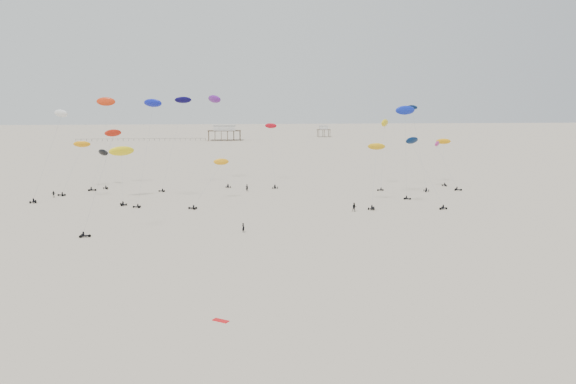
{
  "coord_description": "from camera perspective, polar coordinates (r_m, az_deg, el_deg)",
  "views": [
    {
      "loc": [
        -11.9,
        -12.47,
        22.84
      ],
      "look_at": [
        0.0,
        88.0,
        7.0
      ],
      "focal_mm": 35.0,
      "sensor_mm": 36.0,
      "label": 1
    }
  ],
  "objects": [
    {
      "name": "rig_7",
      "position": [
        102.37,
        -18.59,
        1.14
      ],
      "size": [
        7.96,
        3.57,
        18.72
      ],
      "rotation": [
        0.0,
        0.0,
        4.63
      ],
      "color": "black",
      "rests_on": "ground"
    },
    {
      "name": "rig_11",
      "position": [
        158.48,
        15.7,
        2.96
      ],
      "size": [
        6.44,
        9.13,
        13.37
      ],
      "rotation": [
        0.0,
        0.0,
        4.22
      ],
      "color": "black",
      "rests_on": "ground"
    },
    {
      "name": "spectator_0",
      "position": [
        101.75,
        -4.56,
        -4.1
      ],
      "size": [
        0.84,
        0.89,
        2.02
      ],
      "primitive_type": "imported",
      "rotation": [
        0.0,
        0.0,
        2.2
      ],
      "color": "black",
      "rests_on": "ground"
    },
    {
      "name": "rig_4",
      "position": [
        142.15,
        11.84,
        7.17
      ],
      "size": [
        5.55,
        7.96,
        22.7
      ],
      "rotation": [
        0.0,
        0.0,
        3.98
      ],
      "color": "black",
      "rests_on": "ground"
    },
    {
      "name": "spectator_2",
      "position": [
        150.67,
        -22.7,
        -0.52
      ],
      "size": [
        1.26,
        0.84,
        1.97
      ],
      "primitive_type": "imported",
      "rotation": [
        0.0,
        0.0,
        6.48
      ],
      "color": "black",
      "rests_on": "ground"
    },
    {
      "name": "ground_plane",
      "position": [
        214.03,
        -3.53,
        2.76
      ],
      "size": [
        900.0,
        900.0,
        0.0
      ],
      "primitive_type": "plane",
      "color": "beige"
    },
    {
      "name": "pavilion_small",
      "position": [
        399.47,
        3.64,
        6.1
      ],
      "size": [
        9.0,
        7.0,
        8.0
      ],
      "color": "brown",
      "rests_on": "ground"
    },
    {
      "name": "grounded_kite_b",
      "position": [
        61.77,
        -6.85,
        -12.87
      ],
      "size": [
        1.87,
        1.61,
        0.07
      ],
      "primitive_type": "cube",
      "rotation": [
        0.0,
        0.0,
        -0.62
      ],
      "color": "red",
      "rests_on": "ground"
    },
    {
      "name": "rig_5",
      "position": [
        129.98,
        8.84,
        2.72
      ],
      "size": [
        6.72,
        12.49,
        15.6
      ],
      "rotation": [
        0.0,
        0.0,
        5.68
      ],
      "color": "black",
      "rests_on": "ground"
    },
    {
      "name": "rig_8",
      "position": [
        141.62,
        -16.55,
        3.5
      ],
      "size": [
        6.79,
        14.58,
        14.85
      ],
      "rotation": [
        0.0,
        0.0,
        0.64
      ],
      "color": "black",
      "rests_on": "ground"
    },
    {
      "name": "rig_6",
      "position": [
        163.71,
        -18.02,
        7.78
      ],
      "size": [
        5.72,
        8.14,
        24.91
      ],
      "rotation": [
        0.0,
        0.0,
        3.61
      ],
      "color": "black",
      "rests_on": "ground"
    },
    {
      "name": "rig_2",
      "position": [
        132.77,
        -7.69,
        1.65
      ],
      "size": [
        9.38,
        14.91,
        16.55
      ],
      "rotation": [
        0.0,
        0.0,
        1.17
      ],
      "color": "black",
      "rests_on": "ground"
    },
    {
      "name": "pier_fence",
      "position": [
        366.58,
        -14.66,
        5.16
      ],
      "size": [
        80.2,
        0.2,
        1.5
      ],
      "color": "black",
      "rests_on": "ground"
    },
    {
      "name": "rig_15",
      "position": [
        167.21,
        -7.33,
        8.3
      ],
      "size": [
        7.0,
        18.68,
        27.31
      ],
      "rotation": [
        0.0,
        0.0,
        0.12
      ],
      "color": "black",
      "rests_on": "ground"
    },
    {
      "name": "rig_1",
      "position": [
        161.03,
        -1.59,
        4.22
      ],
      "size": [
        3.88,
        17.04,
        21.05
      ],
      "rotation": [
        0.0,
        0.0,
        6.28
      ],
      "color": "black",
      "rests_on": "ground"
    },
    {
      "name": "spectator_3",
      "position": [
        149.39,
        -4.19,
        0.08
      ],
      "size": [
        0.86,
        0.65,
        2.21
      ],
      "primitive_type": "imported",
      "rotation": [
        0.0,
        0.0,
        3.02
      ],
      "color": "black",
      "rests_on": "ground"
    },
    {
      "name": "rig_0",
      "position": [
        169.38,
        15.54,
        4.11
      ],
      "size": [
        5.09,
        9.95,
        13.8
      ],
      "rotation": [
        0.0,
        0.0,
        3.27
      ],
      "color": "black",
      "rests_on": "ground"
    },
    {
      "name": "spectator_1",
      "position": [
        121.69,
        6.74,
        -1.98
      ],
      "size": [
        1.16,
        0.74,
        2.27
      ],
      "primitive_type": "imported",
      "rotation": [
        0.0,
        0.0,
        6.2
      ],
      "color": "black",
      "rests_on": "ground"
    },
    {
      "name": "rig_9",
      "position": [
        159.44,
        9.74,
        6.11
      ],
      "size": [
        6.53,
        12.95,
        19.77
      ],
      "rotation": [
        0.0,
        0.0,
        1.8
      ],
      "color": "black",
      "rests_on": "ground"
    },
    {
      "name": "rig_10",
      "position": [
        159.07,
        -10.89,
        8.01
      ],
      "size": [
        8.88,
        13.18,
        26.16
      ],
      "rotation": [
        0.0,
        0.0,
        1.33
      ],
      "color": "black",
      "rests_on": "ground"
    },
    {
      "name": "rig_14",
      "position": [
        165.68,
        -18.5,
        3.01
      ],
      "size": [
        4.55,
        14.58,
        13.69
      ],
      "rotation": [
        0.0,
        0.0,
        4.45
      ],
      "color": "black",
      "rests_on": "ground"
    },
    {
      "name": "rig_17",
      "position": [
        162.27,
        -20.54,
        3.71
      ],
      "size": [
        5.55,
        17.02,
        18.36
      ],
      "rotation": [
        0.0,
        0.0,
        1.32
      ],
      "color": "black",
      "rests_on": "ground"
    },
    {
      "name": "pavilion_main",
      "position": [
        362.96,
        -6.48,
        5.9
      ],
      "size": [
        21.0,
        13.0,
        9.8
      ],
      "color": "brown",
      "rests_on": "ground"
    },
    {
      "name": "rig_16",
      "position": [
        142.69,
        -22.76,
        5.01
      ],
      "size": [
        9.9,
        5.43,
        21.89
      ],
      "rotation": [
        0.0,
        0.0,
        6.21
      ],
      "color": "black",
      "rests_on": "ground"
    },
    {
      "name": "rig_3",
      "position": [
        154.53,
        13.12,
        4.71
      ],
      "size": [
        4.76,
        10.28,
        22.86
      ],
      "rotation": [
        0.0,
        0.0,
        2.69
      ],
      "color": "black",
      "rests_on": "ground"
    },
    {
      "name": "rig_12",
      "position": [
        129.69,
        13.26,
        3.39
      ],
      "size": [
        8.53,
        9.75,
        16.33
      ],
      "rotation": [
        0.0,
        0.0,
        2.11
      ],
      "color": "black",
      "rests_on": "ground"
    },
    {
      "name": "rig_13",
      "position": [
        134.74,
        -13.77,
        7.53
      ],
      "size": [
        6.92,
        11.66,
        24.7
      ],
      "rotation": [
        0.0,
        0.0,
        1.46
      ],
      "color": "black",
      "rests_on": "ground"
    }
  ]
}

